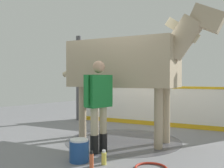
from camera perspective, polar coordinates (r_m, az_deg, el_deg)
ground_plane at (r=5.83m, az=2.16°, el=-11.89°), size 16.00×16.00×0.02m
wet_patch at (r=5.57m, az=2.48°, el=-12.37°), size 2.43×2.43×0.00m
barrier_wall at (r=7.33m, az=9.04°, el=-5.07°), size 4.96×1.25×1.10m
roof_post_far at (r=8.17m, az=-7.36°, el=1.28°), size 0.16×0.16×2.64m
horse at (r=5.38m, az=3.55°, el=4.46°), size 3.49×1.45×2.67m
handler at (r=4.58m, az=-2.95°, el=-3.55°), size 0.26×0.66×1.63m
wash_bucket at (r=4.23m, az=-7.26°, el=-14.36°), size 0.31×0.31×0.36m
bottle_shampoo at (r=4.09m, az=-1.80°, el=-15.99°), size 0.08×0.08×0.22m
bottle_spray at (r=3.94m, az=-4.55°, el=-16.45°), size 0.06×0.06×0.26m
hose_coil at (r=3.96m, az=8.59°, el=-17.86°), size 0.48×0.48×0.03m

